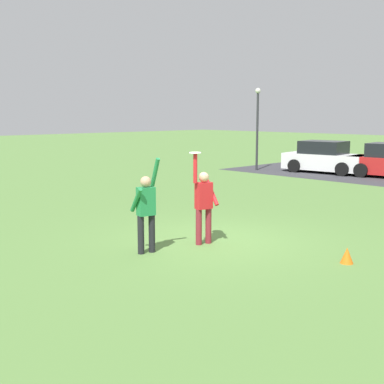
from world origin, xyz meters
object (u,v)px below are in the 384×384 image
at_px(person_catcher, 204,202).
at_px(frisbee_disc, 195,153).
at_px(person_defender, 146,208).
at_px(lamppost_by_lot, 257,121).
at_px(parked_car_white, 325,158).
at_px(field_cone_orange, 347,255).

relative_size(person_catcher, frisbee_disc, 7.82).
distance_m(person_defender, lamppost_by_lot, 16.84).
bearing_deg(parked_car_white, field_cone_orange, -63.47).
relative_size(parked_car_white, lamppost_by_lot, 1.00).
height_order(person_catcher, frisbee_disc, frisbee_disc).
xyz_separation_m(frisbee_disc, lamppost_by_lot, (-8.86, 13.20, 0.49)).
height_order(frisbee_disc, field_cone_orange, frisbee_disc).
bearing_deg(parked_car_white, frisbee_disc, -75.24).
bearing_deg(field_cone_orange, lamppost_by_lot, 134.86).
xyz_separation_m(parked_car_white, field_cone_orange, (8.86, -13.63, -0.57)).
xyz_separation_m(person_defender, field_cone_orange, (3.36, 2.38, -0.82)).
bearing_deg(frisbee_disc, parked_car_white, 111.25).
bearing_deg(parked_car_white, person_defender, -77.54).
relative_size(frisbee_disc, lamppost_by_lot, 0.06).
xyz_separation_m(parked_car_white, lamppost_by_lot, (-3.10, -1.62, 1.86)).
height_order(parked_car_white, field_cone_orange, parked_car_white).
bearing_deg(lamppost_by_lot, parked_car_white, 27.54).
distance_m(frisbee_disc, parked_car_white, 15.96).
bearing_deg(lamppost_by_lot, frisbee_disc, -56.13).
bearing_deg(person_catcher, person_defender, -0.00).
xyz_separation_m(person_defender, lamppost_by_lot, (-8.60, 14.39, 1.60)).
relative_size(person_catcher, lamppost_by_lot, 0.49).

